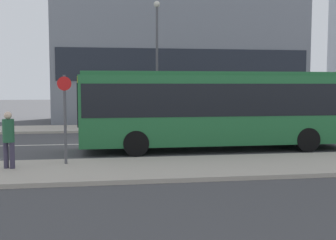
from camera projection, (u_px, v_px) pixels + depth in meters
ground_plane at (118, 143)px, 19.00m from camera, size 120.00×120.00×0.00m
sidewalk_near at (125, 169)px, 12.84m from camera, size 44.00×3.50×0.13m
sidewalk_far at (115, 128)px, 25.16m from camera, size 44.00×3.50×0.13m
lane_centerline at (118, 143)px, 19.00m from camera, size 41.80×0.16×0.01m
apartment_block_left_tower at (178, 23)px, 31.58m from camera, size 18.17×6.31×14.58m
city_bus at (217, 105)px, 17.08m from camera, size 10.96×2.54×3.15m
parked_car_0 at (321, 121)px, 23.92m from camera, size 3.93×1.89×1.28m
pedestrian_near_stop at (9, 136)px, 12.59m from camera, size 0.34×0.34×1.71m
bus_stop_sign at (65, 112)px, 13.26m from camera, size 0.44×0.12×2.82m
street_lamp at (157, 52)px, 24.24m from camera, size 0.36×0.36×7.29m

